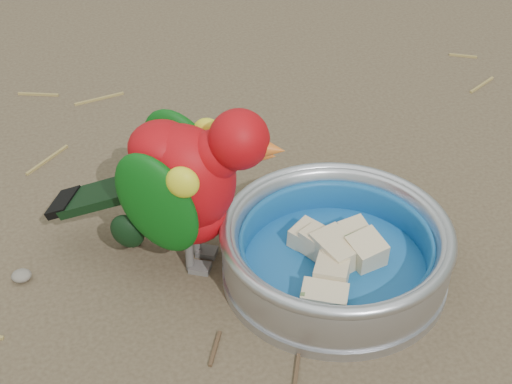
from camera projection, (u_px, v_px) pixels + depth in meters
name	position (u px, v px, depth m)	size (l,w,h in m)	color
ground	(236.00, 282.00, 0.76)	(60.00, 60.00, 0.00)	brown
food_bowl	(334.00, 270.00, 0.76)	(0.22, 0.22, 0.02)	#B2B2BA
bowl_wall	(336.00, 247.00, 0.75)	(0.22, 0.22, 0.04)	#B2B2BA
fruit_wedges	(336.00, 252.00, 0.75)	(0.13, 0.13, 0.03)	beige
lory_parrot	(185.00, 191.00, 0.74)	(0.10, 0.21, 0.17)	#A8080E
ground_debris	(228.00, 218.00, 0.84)	(0.90, 0.80, 0.01)	olive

